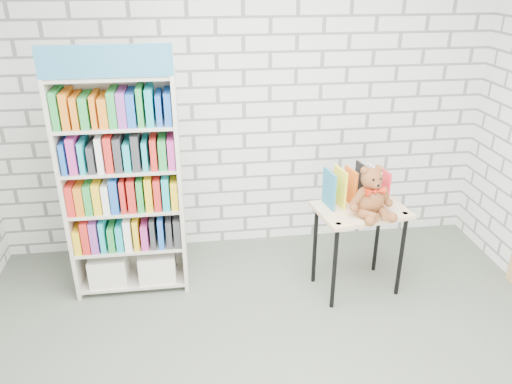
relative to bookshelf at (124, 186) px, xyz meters
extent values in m
cube|color=silver|center=(1.03, 0.64, 0.47)|extent=(4.50, 0.02, 2.80)
cube|color=beige|center=(-0.44, -0.01, -0.02)|extent=(0.03, 0.35, 1.82)
cube|color=beige|center=(0.44, -0.01, -0.02)|extent=(0.03, 0.35, 1.82)
cube|color=beige|center=(0.00, 0.16, -0.02)|extent=(0.91, 0.02, 1.82)
cube|color=teal|center=(0.00, -0.17, 1.00)|extent=(0.91, 0.02, 0.22)
cube|color=beige|center=(0.00, -0.01, -0.87)|extent=(0.85, 0.33, 0.03)
cube|color=beige|center=(0.00, -0.01, -0.53)|extent=(0.85, 0.33, 0.03)
cube|color=beige|center=(0.00, -0.01, -0.18)|extent=(0.85, 0.33, 0.03)
cube|color=beige|center=(0.00, -0.01, 0.16)|extent=(0.85, 0.33, 0.03)
cube|color=beige|center=(0.00, -0.01, 0.50)|extent=(0.85, 0.33, 0.03)
cube|color=beige|center=(0.00, -0.01, 0.87)|extent=(0.85, 0.33, 0.03)
cube|color=silver|center=(-0.20, -0.01, -0.74)|extent=(0.30, 0.29, 0.24)
cube|color=silver|center=(0.20, -0.01, -0.74)|extent=(0.30, 0.29, 0.24)
cube|color=white|center=(0.00, -0.02, -0.39)|extent=(0.85, 0.29, 0.24)
cube|color=purple|center=(0.00, -0.02, -0.05)|extent=(0.85, 0.29, 0.24)
cube|color=#333338|center=(0.00, -0.02, 0.29)|extent=(0.85, 0.29, 0.24)
cube|color=red|center=(0.00, -0.02, 0.64)|extent=(0.85, 0.29, 0.24)
cube|color=#DFB786|center=(1.86, -0.30, -0.19)|extent=(0.77, 0.60, 0.03)
cylinder|color=black|center=(1.60, -0.53, -0.57)|extent=(0.03, 0.03, 0.72)
cylinder|color=black|center=(1.53, -0.16, -0.57)|extent=(0.03, 0.03, 0.72)
cylinder|color=black|center=(2.18, -0.43, -0.57)|extent=(0.03, 0.03, 0.72)
cylinder|color=black|center=(2.12, -0.06, -0.57)|extent=(0.03, 0.03, 0.72)
cylinder|color=black|center=(1.61, -0.52, -0.18)|extent=(0.05, 0.05, 0.01)
cylinder|color=black|center=(2.17, -0.43, -0.18)|extent=(0.05, 0.05, 0.01)
cube|color=teal|center=(1.61, -0.23, -0.03)|extent=(0.05, 0.22, 0.29)
cube|color=yellow|center=(1.70, -0.21, -0.03)|extent=(0.05, 0.22, 0.29)
cube|color=orange|center=(1.79, -0.19, -0.03)|extent=(0.05, 0.22, 0.29)
cube|color=black|center=(1.89, -0.18, -0.03)|extent=(0.05, 0.22, 0.29)
cube|color=white|center=(1.98, -0.16, -0.03)|extent=(0.05, 0.22, 0.29)
cube|color=red|center=(2.07, -0.15, -0.03)|extent=(0.05, 0.22, 0.29)
ellipsoid|color=brown|center=(1.88, -0.38, -0.06)|extent=(0.23, 0.20, 0.23)
sphere|color=brown|center=(1.89, -0.39, 0.12)|extent=(0.17, 0.17, 0.17)
sphere|color=brown|center=(1.82, -0.38, 0.19)|extent=(0.06, 0.06, 0.06)
sphere|color=brown|center=(1.94, -0.36, 0.19)|extent=(0.06, 0.06, 0.06)
sphere|color=brown|center=(1.90, -0.45, 0.10)|extent=(0.07, 0.07, 0.07)
sphere|color=black|center=(1.87, -0.46, 0.14)|extent=(0.02, 0.02, 0.02)
sphere|color=black|center=(1.93, -0.45, 0.14)|extent=(0.02, 0.02, 0.02)
sphere|color=black|center=(1.90, -0.48, 0.10)|extent=(0.02, 0.02, 0.02)
cylinder|color=brown|center=(1.77, -0.42, -0.02)|extent=(0.12, 0.09, 0.16)
cylinder|color=brown|center=(2.00, -0.38, -0.02)|extent=(0.12, 0.11, 0.16)
sphere|color=brown|center=(1.74, -0.44, -0.09)|extent=(0.07, 0.07, 0.07)
sphere|color=brown|center=(2.04, -0.39, -0.09)|extent=(0.07, 0.07, 0.07)
cylinder|color=brown|center=(1.84, -0.51, -0.13)|extent=(0.14, 0.19, 0.09)
cylinder|color=brown|center=(1.97, -0.48, -0.13)|extent=(0.10, 0.18, 0.09)
sphere|color=brown|center=(1.82, -0.59, -0.13)|extent=(0.08, 0.08, 0.08)
sphere|color=brown|center=(2.01, -0.56, -0.13)|extent=(0.08, 0.08, 0.08)
cone|color=red|center=(1.86, -0.46, 0.04)|extent=(0.08, 0.07, 0.06)
cone|color=red|center=(1.93, -0.44, 0.04)|extent=(0.08, 0.07, 0.06)
sphere|color=red|center=(1.90, -0.45, 0.04)|extent=(0.04, 0.04, 0.04)
camera|label=1|loc=(0.55, -3.70, 1.60)|focal=35.00mm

